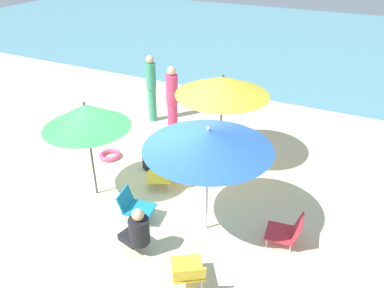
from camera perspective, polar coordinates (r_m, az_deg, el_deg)
The scene contains 14 objects.
ground_plane at distance 8.13m, azimuth -5.80°, elevation -5.96°, with size 40.00×40.00×0.00m, color beige.
sea_water at distance 19.92m, azimuth 15.53°, elevation 14.70°, with size 40.00×16.00×0.01m, color #5693A3.
umbrella_yellow at distance 8.14m, azimuth 4.53°, elevation 8.60°, with size 2.01×2.01×2.06m.
umbrella_green at distance 7.22m, azimuth -15.45°, elevation 4.00°, with size 1.61×1.61×2.00m.
umbrella_blue at distance 5.99m, azimuth 2.40°, elevation 0.70°, with size 2.09×2.09×2.03m.
beach_chair_a at distance 5.88m, azimuth -0.59°, elevation -18.29°, with size 0.72×0.75×0.60m.
beach_chair_b at distance 6.75m, azimuth 13.95°, elevation -12.40°, with size 0.63×0.55×0.56m.
beach_chair_c at distance 7.92m, azimuth -4.13°, elevation -4.43°, with size 0.74×0.70×0.56m.
beach_chair_d at distance 7.11m, azimuth -8.57°, elevation -8.97°, with size 0.66×0.55×0.57m.
person_a at distance 9.53m, azimuth -2.95°, elevation 6.27°, with size 0.29×0.29×1.85m.
person_b at distance 6.37m, azimuth -8.12°, elevation -12.58°, with size 0.56×0.41×0.90m.
person_c at distance 10.45m, azimuth -6.02°, elevation 8.28°, with size 0.26×0.26×1.83m.
swim_ring at distance 9.17m, azimuth -12.06°, elevation -1.64°, with size 0.51×0.51×0.11m, color #E54C7F.
beach_bag at distance 8.59m, azimuth -6.15°, elevation -2.69°, with size 0.32×0.18×0.29m, color black.
Camera 1 is at (3.66, -5.55, 4.67)m, focal length 36.04 mm.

